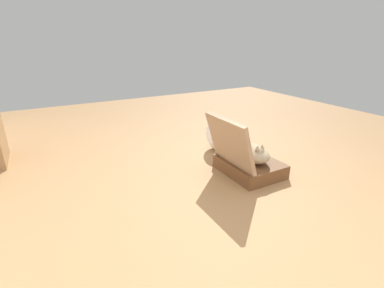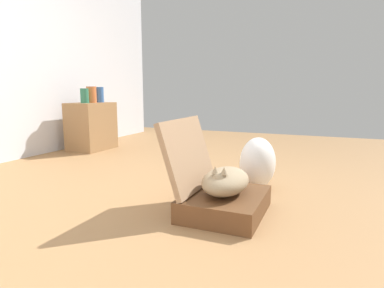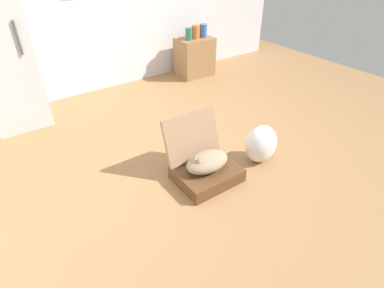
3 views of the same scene
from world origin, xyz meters
name	(u,v)px [view 1 (image 1 of 3)]	position (x,y,z in m)	size (l,w,h in m)	color
ground_plane	(199,175)	(0.00, 0.00, 0.00)	(7.68, 7.68, 0.00)	#9E7247
suitcase_base	(249,166)	(-0.19, -0.47, 0.07)	(0.59, 0.48, 0.13)	brown
suitcase_lid	(230,142)	(-0.19, -0.21, 0.37)	(0.59, 0.48, 0.04)	#9B7756
cat	(251,152)	(-0.19, -0.47, 0.22)	(0.52, 0.28, 0.20)	#998466
plastic_bag_white	(219,133)	(0.46, -0.54, 0.21)	(0.36, 0.28, 0.41)	white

